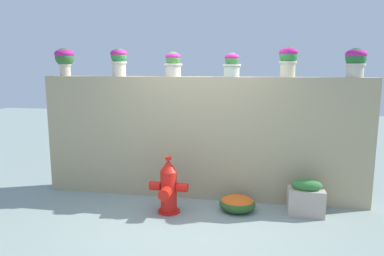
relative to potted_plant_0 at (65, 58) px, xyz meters
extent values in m
plane|color=gray|center=(2.32, -0.99, -2.26)|extent=(24.00, 24.00, 0.00)
cube|color=tan|center=(2.32, -0.03, -1.28)|extent=(5.19, 0.30, 1.96)
cylinder|color=beige|center=(0.00, 0.00, -0.20)|extent=(0.17, 0.17, 0.20)
cylinder|color=beige|center=(0.00, 0.00, -0.11)|extent=(0.20, 0.20, 0.03)
sphere|color=#32652F|center=(0.00, 0.00, 0.01)|extent=(0.31, 0.31, 0.31)
ellipsoid|color=#B6207C|center=(0.00, 0.00, 0.06)|extent=(0.32, 0.32, 0.17)
cylinder|color=beige|center=(0.97, -0.02, -0.18)|extent=(0.21, 0.21, 0.24)
cylinder|color=beige|center=(0.97, -0.02, -0.08)|extent=(0.25, 0.25, 0.03)
sphere|color=#317D3A|center=(0.97, -0.02, 0.02)|extent=(0.26, 0.26, 0.26)
ellipsoid|color=#B5237A|center=(0.97, -0.02, 0.06)|extent=(0.27, 0.27, 0.14)
cylinder|color=beige|center=(1.87, 0.00, -0.20)|extent=(0.25, 0.25, 0.20)
cylinder|color=beige|center=(1.87, 0.00, -0.11)|extent=(0.29, 0.29, 0.03)
sphere|color=#427D36|center=(1.87, 0.00, -0.03)|extent=(0.23, 0.23, 0.23)
ellipsoid|color=#B3297F|center=(1.87, 0.00, 0.01)|extent=(0.24, 0.24, 0.13)
cylinder|color=beige|center=(2.80, -0.06, -0.20)|extent=(0.24, 0.24, 0.19)
cylinder|color=beige|center=(2.80, -0.06, -0.12)|extent=(0.28, 0.28, 0.03)
sphere|color=#387635|center=(2.80, -0.06, -0.04)|extent=(0.21, 0.21, 0.21)
ellipsoid|color=#B8237B|center=(2.80, -0.06, 0.00)|extent=(0.22, 0.22, 0.11)
cylinder|color=beige|center=(3.64, 0.00, -0.18)|extent=(0.22, 0.22, 0.23)
cylinder|color=beige|center=(3.64, 0.00, -0.08)|extent=(0.26, 0.26, 0.03)
sphere|color=#317F3B|center=(3.64, 0.00, 0.02)|extent=(0.27, 0.27, 0.27)
ellipsoid|color=#B81E7A|center=(3.64, 0.00, 0.06)|extent=(0.28, 0.28, 0.15)
cylinder|color=beige|center=(4.58, -0.03, -0.20)|extent=(0.24, 0.24, 0.20)
cylinder|color=beige|center=(4.58, -0.03, -0.12)|extent=(0.28, 0.28, 0.03)
sphere|color=#256B30|center=(4.58, -0.03, -0.02)|extent=(0.29, 0.29, 0.29)
ellipsoid|color=#B5227E|center=(4.58, -0.03, 0.03)|extent=(0.30, 0.30, 0.16)
cylinder|color=red|center=(1.97, -0.77, -2.25)|extent=(0.32, 0.32, 0.03)
cylinder|color=red|center=(1.97, -0.77, -1.95)|extent=(0.24, 0.24, 0.62)
cone|color=red|center=(1.97, -0.77, -1.56)|extent=(0.25, 0.25, 0.17)
cylinder|color=red|center=(1.97, -0.77, -1.44)|extent=(0.08, 0.08, 0.05)
cylinder|color=red|center=(1.76, -0.77, -1.87)|extent=(0.16, 0.13, 0.13)
cylinder|color=red|center=(2.17, -0.77, -1.87)|extent=(0.16, 0.13, 0.13)
cylinder|color=red|center=(1.97, -0.98, -1.90)|extent=(0.16, 0.18, 0.16)
ellipsoid|color=#2C5424|center=(2.95, -0.55, -2.15)|extent=(0.53, 0.48, 0.24)
ellipsoid|color=#E35B1B|center=(2.95, -0.55, -2.10)|extent=(0.48, 0.43, 0.13)
cube|color=#B4A190|center=(3.93, -0.52, -2.07)|extent=(0.50, 0.30, 0.39)
ellipsoid|color=#337035|center=(3.93, -0.52, -1.81)|extent=(0.43, 0.26, 0.18)
camera|label=1|loc=(3.20, -5.62, -0.15)|focal=33.49mm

